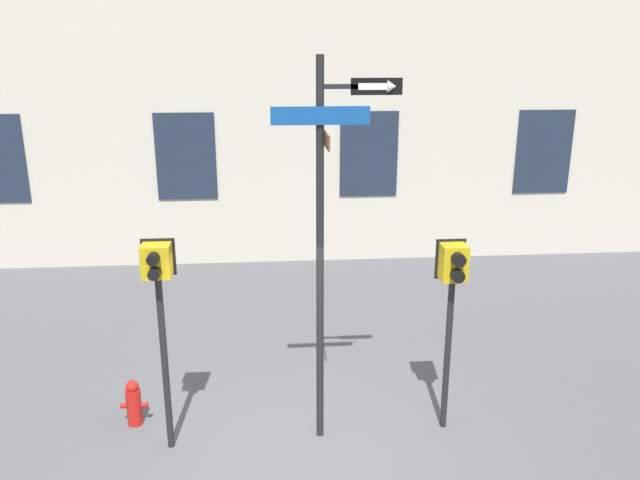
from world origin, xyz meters
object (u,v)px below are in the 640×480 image
pedestrian_signal_right (452,285)px  fire_hydrant (134,403)px  pedestrian_signal_left (159,290)px  street_sign_pole (326,225)px

pedestrian_signal_right → fire_hydrant: (-3.97, 0.39, -1.65)m
pedestrian_signal_left → pedestrian_signal_right: size_ratio=1.06×
street_sign_pole → pedestrian_signal_right: (1.53, 0.05, -0.79)m
pedestrian_signal_left → fire_hydrant: size_ratio=4.20×
pedestrian_signal_left → pedestrian_signal_right: bearing=2.4°
street_sign_pole → fire_hydrant: street_sign_pole is taller
pedestrian_signal_left → pedestrian_signal_right: (3.44, 0.14, -0.10)m
pedestrian_signal_left → street_sign_pole: bearing=2.8°
fire_hydrant → street_sign_pole: bearing=-10.2°
street_sign_pole → fire_hydrant: size_ratio=7.40×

